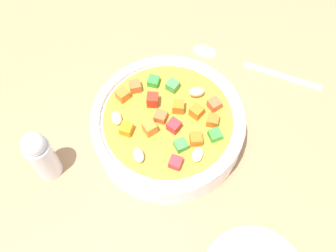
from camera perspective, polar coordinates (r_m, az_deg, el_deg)
ground_plane at (r=53.31cm, az=0.00°, el=-1.85°), size 140.00×140.00×2.00cm
soup_bowl_main at (r=49.93cm, az=0.00°, el=0.15°), size 19.48×19.48×6.33cm
spoon at (r=59.72cm, az=11.56°, el=9.02°), size 11.43×17.81×0.87cm
pepper_shaker at (r=48.72cm, az=-18.13°, el=-4.10°), size 3.18×3.18×8.77cm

